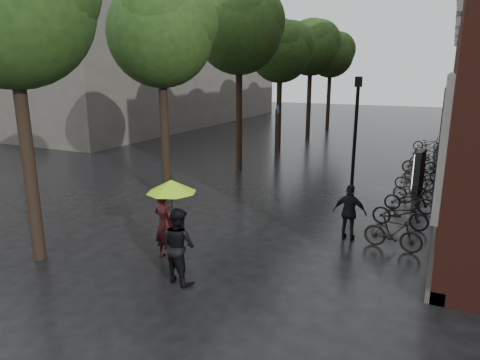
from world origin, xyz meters
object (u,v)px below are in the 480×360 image
Objects in this scene: person_burgundy at (164,224)px; pedestrian_walking at (350,212)px; lamp_post at (356,126)px; person_black at (179,245)px; parked_bicycles at (420,172)px; ad_lightbox at (419,171)px.

pedestrian_walking is at bearing -126.29° from person_burgundy.
person_burgundy is at bearing -112.31° from lamp_post.
parked_bicycles is (4.50, 12.82, -0.46)m from person_black.
person_burgundy is 1.15× the size of pedestrian_walking.
pedestrian_walking is 5.04m from lamp_post.
parked_bicycles is at bearing 98.04° from ad_lightbox.
lamp_post is (2.22, 8.95, 1.93)m from person_black.
lamp_post is at bearing -98.62° from person_burgundy.
ad_lightbox is at bearing -105.96° from person_burgundy.
pedestrian_walking is 0.36× the size of lamp_post.
person_black is 11.71m from ad_lightbox.
person_black is 1.09× the size of pedestrian_walking.
lamp_post reaches higher than parked_bicycles.
person_burgundy is 5.40m from pedestrian_walking.
person_black is at bearing -105.98° from ad_lightbox.
parked_bicycles is 5.08m from lamp_post.
pedestrian_walking is at bearing -96.21° from ad_lightbox.
pedestrian_walking reaches higher than parked_bicycles.
person_black is (1.07, -0.94, -0.05)m from person_burgundy.
pedestrian_walking is 0.96× the size of ad_lightbox.
pedestrian_walking is 8.54m from parked_bicycles.
person_burgundy is 1.09× the size of ad_lightbox.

